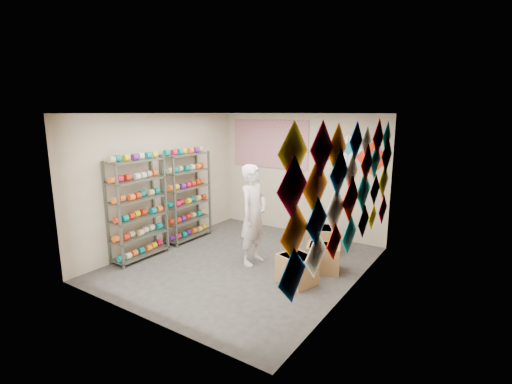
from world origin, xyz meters
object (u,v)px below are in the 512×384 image
Objects in this scene: shelf_rack_back at (187,197)px; carton_a at (297,269)px; shopkeeper at (253,215)px; carton_b at (323,258)px; carton_c at (320,239)px; shelf_rack_front at (138,209)px.

carton_a is at bearing -11.61° from shelf_rack_back.
carton_b is at bearing -73.47° from shopkeeper.
carton_a is 1.55m from carton_c.
shelf_rack_front is 3.35× the size of carton_c.
shopkeeper is at bearing -9.04° from shelf_rack_back.
carton_a is at bearing -98.48° from carton_c.
carton_a is 0.98× the size of carton_c.
shelf_rack_front is 3.36× the size of carton_b.
carton_b is 0.94m from carton_c.
carton_b is at bearing -81.27° from carton_c.
carton_b is at bearing 23.67° from shelf_rack_front.
shelf_rack_back is (0.00, 1.30, 0.00)m from shelf_rack_front.
shopkeeper is 1.29m from carton_a.
shelf_rack_front reaches higher than carton_a.
shelf_rack_front reaches higher than carton_b.
shelf_rack_back reaches higher than carton_a.
shopkeeper is 1.44m from carton_b.
shelf_rack_front is at bearing -175.36° from carton_b.
shelf_rack_back reaches higher than carton_c.
shelf_rack_front is at bearing 116.34° from shopkeeper.
carton_c is (0.78, 1.22, -0.66)m from shopkeeper.
shopkeeper reaches higher than carton_a.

